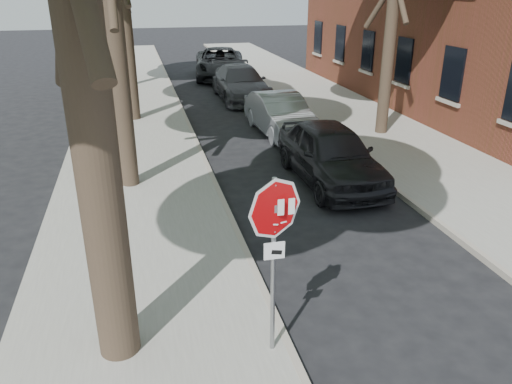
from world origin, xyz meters
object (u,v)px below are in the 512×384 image
at_px(stop_sign, 274,235).
at_px(car_d, 220,63).
at_px(car_a, 331,154).
at_px(car_b, 280,114).
at_px(car_c, 241,83).

distance_m(stop_sign, car_d, 23.11).
bearing_deg(stop_sign, car_d, 81.97).
height_order(car_a, car_d, car_d).
relative_size(car_a, car_b, 1.07).
relative_size(car_b, car_d, 0.73).
bearing_deg(car_d, car_a, -81.92).
xyz_separation_m(car_a, car_d, (-0.07, 16.59, 0.04)).
bearing_deg(car_b, stop_sign, -109.65).
xyz_separation_m(stop_sign, car_b, (3.30, 11.01, -1.24)).
distance_m(car_b, car_d, 11.84).
bearing_deg(car_c, car_a, -89.45).
height_order(car_a, car_b, car_a).
bearing_deg(car_b, car_d, 87.40).
height_order(car_b, car_c, car_c).
distance_m(stop_sign, car_a, 7.17).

